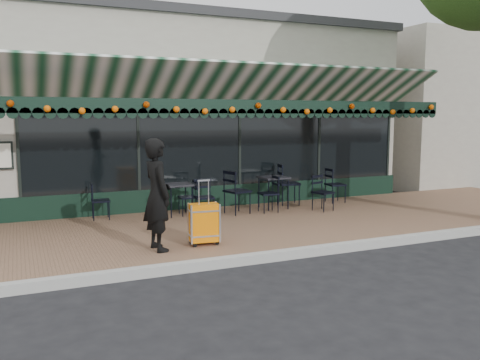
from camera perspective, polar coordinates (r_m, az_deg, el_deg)
name	(u,v)px	position (r m, az deg, el deg)	size (l,w,h in m)	color
ground	(259,261)	(8.12, 2.16, -9.06)	(80.00, 80.00, 0.00)	black
sidewalk	(214,230)	(9.88, -2.93, -5.64)	(18.00, 4.00, 0.15)	brown
curb	(261,257)	(8.03, 2.41, -8.69)	(18.00, 0.16, 0.15)	#9E9E99
restaurant_building	(143,116)	(15.23, -10.87, 7.11)	(12.00, 9.60, 4.50)	gray
neighbor_building_right	(466,112)	(22.24, 24.03, 6.96)	(12.00, 8.00, 4.80)	#A8A494
woman	(157,195)	(8.10, -9.26, -1.64)	(0.65, 0.43, 1.78)	black
suitcase	(204,223)	(8.42, -4.06, -4.89)	(0.50, 0.31, 1.08)	orange
cafe_table_a	(273,180)	(11.67, 3.78, 0.02)	(0.60, 0.60, 0.74)	black
cafe_table_b	(178,187)	(10.91, -6.94, -0.77)	(0.55, 0.55, 0.68)	black
chair_a_left	(268,194)	(11.23, 3.20, -1.57)	(0.41, 0.41, 0.81)	black
chair_a_right	(289,184)	(12.23, 5.51, -0.44)	(0.50, 0.50, 0.99)	black
chair_a_front	(323,193)	(11.54, 9.31, -1.43)	(0.40, 0.40, 0.81)	black
chair_a_extra	(335,185)	(12.70, 10.67, -0.55)	(0.43, 0.43, 0.86)	black
chair_b_left	(188,198)	(10.96, -5.89, -1.97)	(0.38, 0.38, 0.76)	black
chair_b_right	(237,192)	(11.04, -0.31, -1.31)	(0.48, 0.48, 0.97)	black
chair_b_front	(204,198)	(10.78, -4.03, -2.00)	(0.40, 0.40, 0.79)	black
chair_solo	(101,201)	(10.83, -15.39, -2.30)	(0.38, 0.38, 0.76)	black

